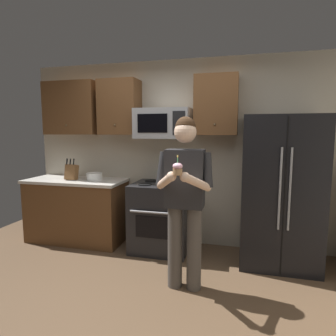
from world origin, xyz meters
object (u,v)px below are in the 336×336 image
oven_range (161,217)px  knife_block (72,172)px  refrigerator (280,191)px  bowl_large_white (94,176)px  microwave (163,124)px  person (185,194)px  cupcake (178,169)px

oven_range → knife_block: bearing=-178.7°
oven_range → knife_block: size_ratio=2.91×
oven_range → refrigerator: 1.56m
refrigerator → bowl_large_white: (-2.50, 0.06, 0.08)m
microwave → knife_block: (-1.33, -0.15, -0.69)m
refrigerator → oven_range: bearing=178.5°
microwave → bowl_large_white: size_ratio=3.24×
oven_range → person: size_ratio=0.53×
bowl_large_white → microwave: bearing=5.6°
refrigerator → knife_block: (-2.83, 0.01, 0.13)m
oven_range → microwave: microwave is taller
microwave → cupcake: (0.50, -1.33, -0.43)m
knife_block → cupcake: bearing=-32.9°
knife_block → person: person is taller
oven_range → microwave: (0.00, 0.12, 1.26)m
refrigerator → bowl_large_white: 2.50m
bowl_large_white → person: person is taller
knife_block → bowl_large_white: (0.33, 0.05, -0.06)m
knife_block → bowl_large_white: size_ratio=1.40×
knife_block → cupcake: cupcake is taller
refrigerator → cupcake: refrigerator is taller
oven_range → refrigerator: bearing=-1.5°
oven_range → person: 1.15m
oven_range → microwave: bearing=90.0°
microwave → cupcake: size_ratio=4.26×
person → bowl_large_white: bearing=148.7°
refrigerator → person: (-1.00, -0.85, 0.10)m
cupcake → bowl_large_white: bearing=140.4°
microwave → knife_block: 1.51m
bowl_large_white → cupcake: 1.97m
person → microwave: bearing=116.4°
refrigerator → person: 1.32m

